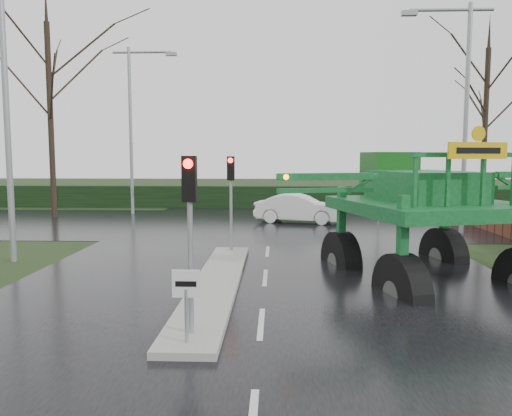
{
  "coord_description": "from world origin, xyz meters",
  "views": [
    {
      "loc": [
        0.3,
        -10.15,
        3.51
      ],
      "look_at": [
        -0.29,
        4.47,
        2.0
      ],
      "focal_mm": 35.0,
      "sensor_mm": 36.0,
      "label": 1
    }
  ],
  "objects_px": {
    "traffic_signal_mid": "(231,183)",
    "white_sedan": "(299,223)",
    "traffic_signal_far": "(379,172)",
    "street_light_left_near": "(14,80)",
    "traffic_signal_near": "(190,206)",
    "crop_sprayer": "(399,195)",
    "street_light_left_far": "(135,115)",
    "keep_left_sign": "(186,294)",
    "street_light_right": "(460,99)"
  },
  "relations": [
    {
      "from": "traffic_signal_mid",
      "to": "white_sedan",
      "type": "height_order",
      "value": "traffic_signal_mid"
    },
    {
      "from": "traffic_signal_far",
      "to": "white_sedan",
      "type": "distance_m",
      "value": 6.75
    },
    {
      "from": "traffic_signal_near",
      "to": "white_sedan",
      "type": "xyz_separation_m",
      "value": [
        2.84,
        17.25,
        -2.59
      ]
    },
    {
      "from": "street_light_right",
      "to": "white_sedan",
      "type": "relative_size",
      "value": 2.16
    },
    {
      "from": "keep_left_sign",
      "to": "traffic_signal_near",
      "type": "bearing_deg",
      "value": 90.0
    },
    {
      "from": "street_light_left_far",
      "to": "crop_sprayer",
      "type": "height_order",
      "value": "street_light_left_far"
    },
    {
      "from": "street_light_left_near",
      "to": "street_light_left_far",
      "type": "xyz_separation_m",
      "value": [
        0.0,
        14.0,
        0.0
      ]
    },
    {
      "from": "street_light_left_near",
      "to": "white_sedan",
      "type": "distance_m",
      "value": 15.34
    },
    {
      "from": "street_light_left_far",
      "to": "crop_sprayer",
      "type": "bearing_deg",
      "value": -56.18
    },
    {
      "from": "traffic_signal_far",
      "to": "crop_sprayer",
      "type": "xyz_separation_m",
      "value": [
        -3.07,
        -17.36,
        -0.06
      ]
    },
    {
      "from": "traffic_signal_mid",
      "to": "white_sedan",
      "type": "xyz_separation_m",
      "value": [
        2.84,
        8.75,
        -2.59
      ]
    },
    {
      "from": "keep_left_sign",
      "to": "traffic_signal_far",
      "type": "distance_m",
      "value": 22.93
    },
    {
      "from": "street_light_left_far",
      "to": "white_sedan",
      "type": "bearing_deg",
      "value": -21.12
    },
    {
      "from": "traffic_signal_far",
      "to": "street_light_right",
      "type": "bearing_deg",
      "value": 101.95
    },
    {
      "from": "traffic_signal_near",
      "to": "traffic_signal_far",
      "type": "bearing_deg",
      "value": 69.64
    },
    {
      "from": "traffic_signal_mid",
      "to": "street_light_right",
      "type": "height_order",
      "value": "street_light_right"
    },
    {
      "from": "street_light_right",
      "to": "traffic_signal_mid",
      "type": "bearing_deg",
      "value": -154.6
    },
    {
      "from": "street_light_left_near",
      "to": "white_sedan",
      "type": "bearing_deg",
      "value": 46.46
    },
    {
      "from": "traffic_signal_far",
      "to": "white_sedan",
      "type": "relative_size",
      "value": 0.76
    },
    {
      "from": "traffic_signal_mid",
      "to": "white_sedan",
      "type": "relative_size",
      "value": 0.76
    },
    {
      "from": "crop_sprayer",
      "to": "street_light_right",
      "type": "bearing_deg",
      "value": 46.92
    },
    {
      "from": "keep_left_sign",
      "to": "traffic_signal_near",
      "type": "xyz_separation_m",
      "value": [
        0.0,
        0.49,
        1.53
      ]
    },
    {
      "from": "traffic_signal_mid",
      "to": "street_light_left_far",
      "type": "xyz_separation_m",
      "value": [
        -6.89,
        12.51,
        3.4
      ]
    },
    {
      "from": "traffic_signal_far",
      "to": "street_light_left_near",
      "type": "relative_size",
      "value": 0.35
    },
    {
      "from": "traffic_signal_mid",
      "to": "street_light_right",
      "type": "relative_size",
      "value": 0.35
    },
    {
      "from": "traffic_signal_near",
      "to": "white_sedan",
      "type": "bearing_deg",
      "value": 80.66
    },
    {
      "from": "traffic_signal_mid",
      "to": "white_sedan",
      "type": "bearing_deg",
      "value": 72.04
    },
    {
      "from": "street_light_right",
      "to": "white_sedan",
      "type": "bearing_deg",
      "value": 147.5
    },
    {
      "from": "traffic_signal_far",
      "to": "keep_left_sign",
      "type": "bearing_deg",
      "value": 70.07
    },
    {
      "from": "traffic_signal_near",
      "to": "street_light_left_near",
      "type": "bearing_deg",
      "value": 134.53
    },
    {
      "from": "street_light_left_near",
      "to": "white_sedan",
      "type": "height_order",
      "value": "street_light_left_near"
    },
    {
      "from": "traffic_signal_far",
      "to": "street_light_left_near",
      "type": "bearing_deg",
      "value": 43.63
    },
    {
      "from": "crop_sprayer",
      "to": "traffic_signal_near",
      "type": "bearing_deg",
      "value": -158.43
    },
    {
      "from": "street_light_left_near",
      "to": "crop_sprayer",
      "type": "xyz_separation_m",
      "value": [
        11.63,
        -3.36,
        -3.46
      ]
    },
    {
      "from": "street_light_left_far",
      "to": "crop_sprayer",
      "type": "xyz_separation_m",
      "value": [
        11.63,
        -17.36,
        -3.46
      ]
    },
    {
      "from": "street_light_right",
      "to": "crop_sprayer",
      "type": "xyz_separation_m",
      "value": [
        -4.76,
        -9.36,
        -3.46
      ]
    },
    {
      "from": "traffic_signal_mid",
      "to": "street_light_right",
      "type": "xyz_separation_m",
      "value": [
        9.49,
        4.51,
        3.4
      ]
    },
    {
      "from": "traffic_signal_mid",
      "to": "traffic_signal_far",
      "type": "bearing_deg",
      "value": 58.07
    },
    {
      "from": "traffic_signal_far",
      "to": "street_light_left_near",
      "type": "height_order",
      "value": "street_light_left_near"
    },
    {
      "from": "traffic_signal_near",
      "to": "street_light_left_near",
      "type": "height_order",
      "value": "street_light_left_near"
    },
    {
      "from": "traffic_signal_near",
      "to": "traffic_signal_mid",
      "type": "bearing_deg",
      "value": 90.0
    },
    {
      "from": "traffic_signal_near",
      "to": "street_light_left_far",
      "type": "height_order",
      "value": "street_light_left_far"
    },
    {
      "from": "street_light_right",
      "to": "street_light_left_far",
      "type": "distance_m",
      "value": 18.24
    },
    {
      "from": "street_light_left_near",
      "to": "traffic_signal_mid",
      "type": "bearing_deg",
      "value": 12.21
    },
    {
      "from": "crop_sprayer",
      "to": "white_sedan",
      "type": "relative_size",
      "value": 2.0
    },
    {
      "from": "keep_left_sign",
      "to": "street_light_left_near",
      "type": "xyz_separation_m",
      "value": [
        -6.89,
        7.5,
        4.93
      ]
    },
    {
      "from": "street_light_left_far",
      "to": "crop_sprayer",
      "type": "relative_size",
      "value": 1.08
    },
    {
      "from": "traffic_signal_near",
      "to": "street_light_left_far",
      "type": "relative_size",
      "value": 0.35
    },
    {
      "from": "white_sedan",
      "to": "street_light_right",
      "type": "bearing_deg",
      "value": -109.38
    },
    {
      "from": "keep_left_sign",
      "to": "street_light_left_near",
      "type": "height_order",
      "value": "street_light_left_near"
    }
  ]
}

